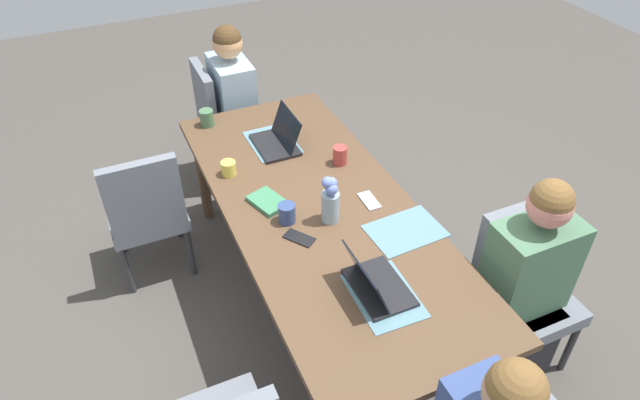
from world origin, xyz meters
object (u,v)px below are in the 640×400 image
Objects in this scene: chair_head_right_left_near at (223,117)px; person_near_left_far at (522,291)px; phone_black at (299,238)px; dining_table at (320,218)px; chair_near_left_far at (520,281)px; coffee_mug_centre_left at (287,213)px; phone_silver at (369,201)px; book_red_cover at (268,201)px; person_head_right_left_near at (235,116)px; chair_far_right_near at (146,210)px; flower_vase at (330,199)px; coffee_mug_near_right at (207,118)px; laptop_head_right_left_near at (278,139)px; coffee_mug_near_left at (340,155)px; coffee_mug_centre_right at (229,168)px; laptop_head_left_left_mid at (375,284)px.

chair_head_right_left_near is 0.75× the size of person_near_left_far.
dining_table is at bearing -82.62° from phone_black.
coffee_mug_centre_left is at bearing 57.28° from chair_near_left_far.
phone_black and phone_silver have the same top height.
person_head_right_left_near is at bearing -27.84° from book_red_cover.
flower_vase reaches higher than chair_far_right_near.
phone_silver is (-1.08, -0.57, -0.05)m from coffee_mug_near_right.
flower_vase is 0.28m from phone_silver.
flower_vase is 0.74m from laptop_head_right_left_near.
coffee_mug_near_left is (-1.18, -0.37, 0.30)m from chair_head_right_left_near.
coffee_mug_near_left is (0.99, 0.54, 0.30)m from chair_near_left_far.
book_red_cover is at bearing -132.40° from chair_far_right_near.
coffee_mug_centre_left is 0.52m from coffee_mug_centre_right.
chair_head_right_left_near is 0.75× the size of person_head_right_left_near.
person_head_right_left_near reaches higher than coffee_mug_centre_right.
chair_far_right_near is at bearing 139.29° from chair_head_right_left_near.
flower_vase is 0.37m from book_red_cover.
dining_table is 15.23× the size of phone_black.
dining_table is 11.42× the size of book_red_cover.
person_near_left_far is 11.61× the size of coffee_mug_near_right.
phone_silver is at bearing -152.37° from coffee_mug_near_right.
coffee_mug_centre_left is at bearing -163.54° from coffee_mug_centre_right.
laptop_head_right_left_near reaches higher than chair_far_right_near.
coffee_mug_near_left is (-1.12, -0.29, 0.27)m from person_head_right_left_near.
coffee_mug_centre_left is (-1.46, 0.17, 0.27)m from person_head_right_left_near.
person_head_right_left_near is (1.44, 0.03, -0.15)m from dining_table.
chair_head_right_left_near reaches higher than coffee_mug_near_right.
chair_near_left_far is (-2.11, -0.83, -0.03)m from person_head_right_left_near.
flower_vase is 2.61× the size of coffee_mug_centre_left.
chair_head_right_left_near is at bearing 7.39° from laptop_head_right_left_near.
chair_far_right_near is 0.59m from coffee_mug_centre_right.
chair_far_right_near is (-0.77, 0.79, -0.03)m from person_head_right_left_near.
laptop_head_right_left_near reaches higher than chair_head_right_left_near.
person_near_left_far is at bearing -132.29° from chair_far_right_near.
laptop_head_right_left_near is 2.13× the size of phone_black.
person_near_left_far reaches higher than book_red_cover.
coffee_mug_centre_left is (-0.35, 0.46, -0.00)m from coffee_mug_near_left.
chair_far_right_near is 1.17m from coffee_mug_near_left.
dining_table is at bearing -81.33° from coffee_mug_centre_left.
person_near_left_far is at bearing -156.87° from phone_black.
person_head_right_left_near is 3.73× the size of laptop_head_right_left_near.
person_near_left_far is at bearing -135.01° from dining_table.
flower_vase is 2.48× the size of coffee_mug_near_left.
chair_near_left_far is at bearing -122.72° from coffee_mug_centre_left.
chair_head_right_left_near is 1.27m from coffee_mug_near_left.
coffee_mug_centre_right is 0.41× the size of book_red_cover.
chair_far_right_near is at bearing 31.74° from laptop_head_left_left_mid.
phone_silver is at bearing -169.31° from person_head_right_left_near.
chair_far_right_near is (1.42, 1.56, -0.03)m from person_near_left_far.
coffee_mug_centre_right is at bearing 161.85° from person_head_right_left_near.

